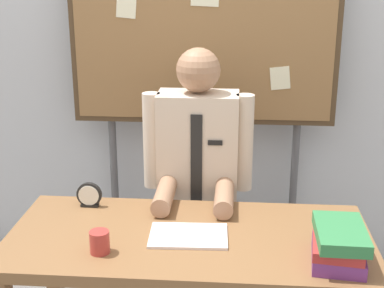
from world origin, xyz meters
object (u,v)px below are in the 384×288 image
at_px(bulletin_board, 203,39).
at_px(desk_clock, 89,196).
at_px(desk, 189,255).
at_px(book_stack, 339,245).
at_px(person, 198,197).
at_px(open_notebook, 188,236).
at_px(coffee_mug, 100,242).

xyz_separation_m(bulletin_board, desk_clock, (-0.49, -0.70, -0.65)).
relative_size(desk, book_stack, 5.18).
height_order(bulletin_board, desk_clock, bulletin_board).
distance_m(person, book_stack, 0.93).
relative_size(person, book_stack, 4.89).
relative_size(person, bulletin_board, 0.74).
height_order(person, bulletin_board, bulletin_board).
distance_m(desk, book_stack, 0.64).
bearing_deg(book_stack, bulletin_board, 117.63).
bearing_deg(bulletin_board, book_stack, -62.37).
xyz_separation_m(bulletin_board, open_notebook, (-0.00, -0.97, -0.69)).
height_order(desk, person, person).
relative_size(desk, bulletin_board, 0.78).
bearing_deg(bulletin_board, desk_clock, -125.15).
relative_size(desk, coffee_mug, 16.72).
bearing_deg(desk, book_stack, -16.60).
relative_size(open_notebook, desk_clock, 2.75).
relative_size(bulletin_board, coffee_mug, 21.44).
bearing_deg(desk, desk_clock, 152.89).
relative_size(book_stack, open_notebook, 0.91).
height_order(desk_clock, coffee_mug, desk_clock).
bearing_deg(coffee_mug, person, 64.66).
bearing_deg(open_notebook, book_stack, -14.75).
bearing_deg(coffee_mug, desk, 27.66).
bearing_deg(book_stack, coffee_mug, -179.87).
xyz_separation_m(bulletin_board, book_stack, (0.59, -1.12, -0.63)).
bearing_deg(book_stack, desk, 163.40).
distance_m(bulletin_board, coffee_mug, 1.34).
xyz_separation_m(book_stack, desk_clock, (-1.08, 0.43, -0.02)).
distance_m(open_notebook, desk_clock, 0.56).
distance_m(desk, person, 0.54).
bearing_deg(open_notebook, coffee_mug, -154.94).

